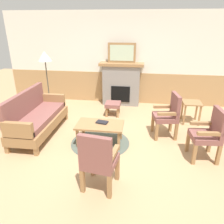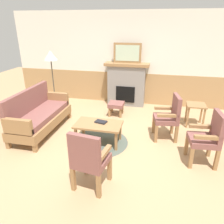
% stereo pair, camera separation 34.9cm
% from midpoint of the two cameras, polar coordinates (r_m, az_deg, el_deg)
% --- Properties ---
extents(ground_plane, '(14.00, 14.00, 0.00)m').
position_cam_midpoint_polar(ground_plane, '(4.65, 1.22, -7.94)').
color(ground_plane, tan).
extents(wall_back, '(7.20, 0.14, 2.70)m').
position_cam_midpoint_polar(wall_back, '(6.65, 5.91, 13.44)').
color(wall_back, silver).
rests_on(wall_back, ground_plane).
extents(fireplace, '(1.30, 0.44, 1.28)m').
position_cam_midpoint_polar(fireplace, '(6.55, 5.41, 7.42)').
color(fireplace, gray).
rests_on(fireplace, ground_plane).
extents(framed_picture, '(0.80, 0.04, 0.56)m').
position_cam_midpoint_polar(framed_picture, '(6.37, 5.72, 15.31)').
color(framed_picture, olive).
rests_on(framed_picture, fireplace).
extents(couch, '(0.70, 1.80, 0.98)m').
position_cam_midpoint_polar(couch, '(5.15, -16.96, -0.85)').
color(couch, olive).
rests_on(couch, ground_plane).
extents(coffee_table, '(0.96, 0.56, 0.44)m').
position_cam_midpoint_polar(coffee_table, '(4.45, -1.38, -3.77)').
color(coffee_table, olive).
rests_on(coffee_table, ground_plane).
extents(round_rug, '(1.24, 1.24, 0.01)m').
position_cam_midpoint_polar(round_rug, '(4.63, -1.33, -8.01)').
color(round_rug, '#4C564C').
rests_on(round_rug, ground_plane).
extents(book_on_table, '(0.26, 0.20, 0.03)m').
position_cam_midpoint_polar(book_on_table, '(4.47, -0.73, -2.65)').
color(book_on_table, black).
rests_on(book_on_table, coffee_table).
extents(footstool, '(0.40, 0.40, 0.36)m').
position_cam_midpoint_polar(footstool, '(5.84, 2.83, 1.76)').
color(footstool, olive).
rests_on(footstool, ground_plane).
extents(armchair_near_fireplace, '(0.52, 0.52, 0.98)m').
position_cam_midpoint_polar(armchair_near_fireplace, '(4.19, 26.40, -5.79)').
color(armchair_near_fireplace, olive).
rests_on(armchair_near_fireplace, ground_plane).
extents(armchair_by_window_left, '(0.55, 0.55, 0.98)m').
position_cam_midpoint_polar(armchair_by_window_left, '(4.77, 17.03, -0.88)').
color(armchair_by_window_left, olive).
rests_on(armchair_by_window_left, ground_plane).
extents(armchair_front_left, '(0.55, 0.55, 0.98)m').
position_cam_midpoint_polar(armchair_front_left, '(3.20, -2.96, -12.20)').
color(armchair_front_left, olive).
rests_on(armchair_front_left, ground_plane).
extents(side_table, '(0.44, 0.44, 0.55)m').
position_cam_midpoint_polar(side_table, '(5.64, 23.02, 0.77)').
color(side_table, olive).
rests_on(side_table, ground_plane).
extents(floor_lamp_by_couch, '(0.36, 0.36, 1.68)m').
position_cam_midpoint_polar(floor_lamp_by_couch, '(6.11, -14.34, 13.39)').
color(floor_lamp_by_couch, '#332D28').
rests_on(floor_lamp_by_couch, ground_plane).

